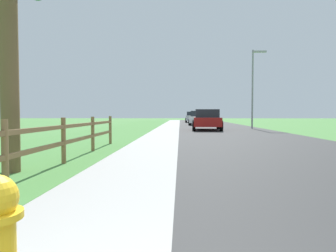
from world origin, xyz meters
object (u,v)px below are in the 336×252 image
object	(u,v)px
parked_car_white	(199,118)
parked_car_silver	(193,117)
parked_suv_red	(207,119)
street_lamp	(254,82)

from	to	relation	value
parked_car_white	parked_car_silver	bearing A→B (deg)	91.12
parked_suv_red	parked_car_silver	world-z (taller)	parked_suv_red
parked_suv_red	street_lamp	size ratio (longest dim) A/B	0.72
parked_suv_red	street_lamp	distance (m)	5.62
parked_suv_red	parked_car_white	world-z (taller)	parked_suv_red
parked_suv_red	parked_car_silver	distance (m)	20.90
parked_car_silver	street_lamp	world-z (taller)	street_lamp
parked_car_white	street_lamp	distance (m)	9.56
parked_suv_red	parked_car_white	size ratio (longest dim) A/B	0.99
parked_car_white	parked_car_silver	xyz separation A→B (m)	(-0.21, 10.45, 0.01)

